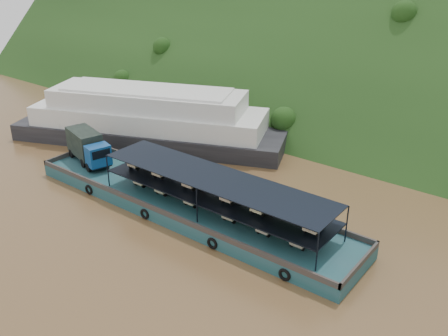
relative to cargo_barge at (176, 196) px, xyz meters
The scene contains 4 objects.
ground 4.79m from the cargo_barge, 17.46° to the left, with size 160.00×160.00×0.00m, color brown.
hillside 37.67m from the cargo_barge, 83.24° to the left, with size 140.00×28.00×28.00m, color #193413.
cargo_barge is the anchor object (origin of this frame).
passenger_ferry 17.87m from the cargo_barge, 143.45° to the left, with size 35.12×21.11×6.98m.
Camera 1 is at (24.98, -32.12, 23.68)m, focal length 40.00 mm.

